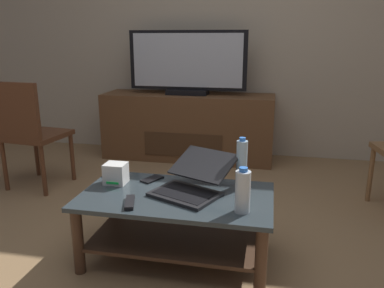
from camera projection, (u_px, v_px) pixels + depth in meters
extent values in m
plane|color=olive|center=(172.00, 258.00, 2.19)|extent=(7.68, 7.68, 0.00)
cube|color=#B2A38C|center=(225.00, 20.00, 3.92)|extent=(6.40, 0.12, 2.80)
cube|color=#2D383D|center=(176.00, 196.00, 2.09)|extent=(1.05, 0.58, 0.02)
cube|color=#472D1E|center=(177.00, 236.00, 2.16)|extent=(0.92, 0.51, 0.02)
cylinder|color=#472D1E|center=(78.00, 241.00, 2.01)|extent=(0.06, 0.06, 0.37)
cylinder|color=#472D1E|center=(261.00, 262.00, 1.82)|extent=(0.06, 0.06, 0.37)
cylinder|color=#472D1E|center=(115.00, 204.00, 2.47)|extent=(0.06, 0.06, 0.37)
cylinder|color=#472D1E|center=(264.00, 217.00, 2.28)|extent=(0.06, 0.06, 0.37)
cube|color=brown|center=(188.00, 126.00, 3.96)|extent=(1.74, 0.49, 0.67)
cube|color=#432A18|center=(183.00, 145.00, 3.76)|extent=(0.78, 0.01, 0.23)
cube|color=black|center=(188.00, 92.00, 3.85)|extent=(0.41, 0.20, 0.05)
cube|color=black|center=(187.00, 60.00, 3.76)|extent=(1.18, 0.04, 0.58)
cube|color=#B2B7C1|center=(187.00, 60.00, 3.74)|extent=(1.10, 0.01, 0.52)
cylinder|color=brown|center=(371.00, 175.00, 2.90)|extent=(0.04, 0.04, 0.43)
cube|color=#59331E|center=(37.00, 135.00, 3.17)|extent=(0.49, 0.49, 0.04)
cube|color=#59331E|center=(16.00, 112.00, 2.93)|extent=(0.42, 0.08, 0.46)
cylinder|color=#59331E|center=(72.00, 157.00, 3.35)|extent=(0.04, 0.04, 0.42)
cylinder|color=#59331E|center=(36.00, 153.00, 3.46)|extent=(0.04, 0.04, 0.42)
cylinder|color=#59331E|center=(43.00, 171.00, 3.00)|extent=(0.04, 0.04, 0.42)
cylinder|color=#59331E|center=(5.00, 166.00, 3.12)|extent=(0.04, 0.04, 0.42)
cube|color=black|center=(185.00, 194.00, 2.06)|extent=(0.42, 0.37, 0.02)
cube|color=black|center=(185.00, 193.00, 2.06)|extent=(0.36, 0.30, 0.00)
cube|color=black|center=(204.00, 164.00, 2.17)|extent=(0.41, 0.35, 0.12)
cube|color=#3F8CD8|center=(203.00, 164.00, 2.17)|extent=(0.37, 0.31, 0.10)
cube|color=white|center=(116.00, 173.00, 2.23)|extent=(0.12, 0.11, 0.12)
cube|color=#19D84C|center=(112.00, 183.00, 2.19)|extent=(0.07, 0.00, 0.01)
cylinder|color=silver|center=(243.00, 192.00, 1.85)|extent=(0.08, 0.08, 0.21)
cylinder|color=blue|center=(244.00, 170.00, 1.82)|extent=(0.04, 0.04, 0.02)
cylinder|color=silver|center=(242.00, 164.00, 2.16)|extent=(0.06, 0.06, 0.27)
cylinder|color=blue|center=(242.00, 139.00, 2.12)|extent=(0.03, 0.03, 0.02)
cube|color=black|center=(152.00, 179.00, 2.30)|extent=(0.12, 0.16, 0.01)
cube|color=black|center=(130.00, 202.00, 1.96)|extent=(0.09, 0.17, 0.02)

